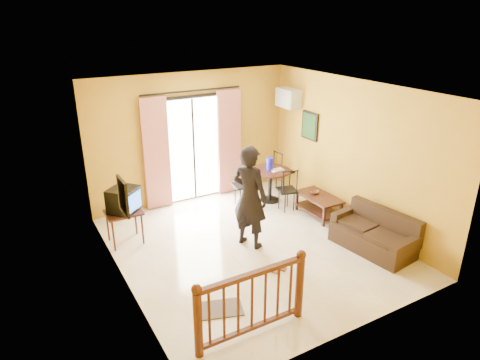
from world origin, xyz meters
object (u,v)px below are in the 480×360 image
sofa (375,235)px  television (124,200)px  standing_person (250,197)px  dining_table (270,176)px  coffee_table (319,202)px

sofa → television: bearing=139.7°
standing_person → television: bearing=32.0°
standing_person → dining_table: bearing=-69.7°
coffee_table → standing_person: standing_person is taller
television → standing_person: 2.22m
sofa → standing_person: bearing=139.0°
sofa → coffee_table: bearing=82.6°
dining_table → standing_person: (-1.38, -1.43, 0.36)m
dining_table → coffee_table: dining_table is taller
television → coffee_table: television is taller
television → coffee_table: size_ratio=0.67×
dining_table → television: bearing=-175.8°
dining_table → sofa: size_ratio=0.54×
television → sofa: bearing=-74.2°
television → sofa: 4.46m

